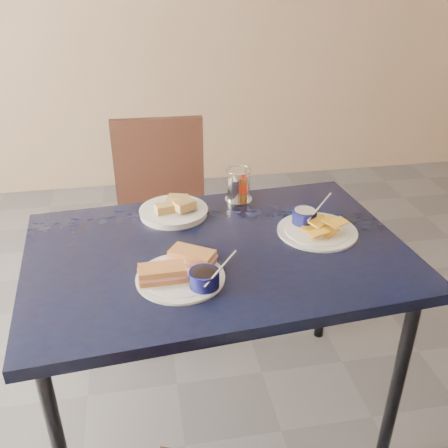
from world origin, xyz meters
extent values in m
plane|color=#535358|center=(0.00, 0.00, 0.00)|extent=(6.00, 6.00, 0.00)
cube|color=black|center=(0.16, 0.17, 0.73)|extent=(1.33, 0.94, 0.04)
cylinder|color=black|center=(-0.39, -0.17, 0.35)|extent=(0.04, 0.04, 0.71)
cylinder|color=black|center=(0.71, -0.17, 0.35)|extent=(0.04, 0.04, 0.71)
cylinder|color=black|center=(-0.39, 0.51, 0.35)|extent=(0.04, 0.04, 0.71)
cylinder|color=black|center=(0.71, 0.51, 0.35)|extent=(0.04, 0.04, 0.71)
cube|color=black|center=(0.01, 0.90, 0.45)|extent=(0.46, 0.44, 0.04)
cylinder|color=black|center=(-0.17, 0.73, 0.22)|extent=(0.04, 0.04, 0.43)
cylinder|color=black|center=(0.19, 0.73, 0.22)|extent=(0.04, 0.04, 0.43)
cylinder|color=black|center=(-0.17, 1.07, 0.22)|extent=(0.04, 0.04, 0.43)
cylinder|color=black|center=(0.19, 1.07, 0.22)|extent=(0.04, 0.04, 0.43)
cube|color=black|center=(0.01, 1.09, 0.71)|extent=(0.44, 0.06, 0.46)
cylinder|color=white|center=(0.02, 0.01, 0.75)|extent=(0.27, 0.27, 0.01)
cylinder|color=white|center=(0.02, 0.01, 0.76)|extent=(0.22, 0.22, 0.00)
cube|color=#BB7D43|center=(-0.04, 0.00, 0.78)|extent=(0.14, 0.07, 0.04)
cube|color=pink|center=(-0.04, 0.00, 0.78)|extent=(0.15, 0.08, 0.01)
cube|color=#BB7D43|center=(0.06, 0.08, 0.78)|extent=(0.16, 0.14, 0.04)
cube|color=pink|center=(0.06, 0.08, 0.78)|extent=(0.16, 0.14, 0.01)
cylinder|color=#090B36|center=(0.08, -0.05, 0.79)|extent=(0.09, 0.09, 0.05)
cylinder|color=black|center=(0.08, -0.05, 0.80)|extent=(0.08, 0.08, 0.01)
cylinder|color=silver|center=(0.13, -0.07, 0.83)|extent=(0.11, 0.07, 0.08)
cylinder|color=white|center=(0.53, 0.22, 0.75)|extent=(0.29, 0.29, 0.01)
cylinder|color=white|center=(0.53, 0.22, 0.76)|extent=(0.23, 0.23, 0.00)
cube|color=yellow|center=(0.50, 0.22, 0.76)|extent=(0.08, 0.08, 0.01)
cube|color=yellow|center=(0.57, 0.25, 0.77)|extent=(0.08, 0.08, 0.02)
cube|color=yellow|center=(0.55, 0.16, 0.77)|extent=(0.08, 0.07, 0.02)
cube|color=yellow|center=(0.54, 0.25, 0.78)|extent=(0.08, 0.06, 0.02)
cube|color=yellow|center=(0.50, 0.15, 0.78)|extent=(0.07, 0.06, 0.02)
cube|color=yellow|center=(0.53, 0.25, 0.79)|extent=(0.08, 0.08, 0.02)
cube|color=yellow|center=(0.52, 0.20, 0.79)|extent=(0.08, 0.08, 0.02)
cube|color=yellow|center=(0.57, 0.20, 0.80)|extent=(0.08, 0.08, 0.02)
cube|color=yellow|center=(0.59, 0.18, 0.80)|extent=(0.08, 0.07, 0.01)
cylinder|color=#090B36|center=(0.50, 0.28, 0.79)|extent=(0.09, 0.09, 0.05)
cylinder|color=beige|center=(0.50, 0.28, 0.80)|extent=(0.08, 0.08, 0.01)
cylinder|color=silver|center=(0.54, 0.26, 0.83)|extent=(0.11, 0.07, 0.08)
cylinder|color=white|center=(0.03, 0.45, 0.76)|extent=(0.26, 0.26, 0.02)
cylinder|color=white|center=(0.03, 0.45, 0.77)|extent=(0.21, 0.21, 0.00)
cube|color=tan|center=(0.00, 0.43, 0.79)|extent=(0.08, 0.06, 0.03)
cube|color=tan|center=(0.05, 0.48, 0.79)|extent=(0.09, 0.07, 0.03)
cube|color=tan|center=(0.07, 0.42, 0.80)|extent=(0.09, 0.08, 0.03)
cylinder|color=silver|center=(0.30, 0.53, 0.75)|extent=(0.11, 0.11, 0.01)
cylinder|color=silver|center=(0.34, 0.56, 0.82)|extent=(0.01, 0.00, 0.13)
cylinder|color=silver|center=(0.27, 0.56, 0.82)|extent=(0.01, 0.00, 0.13)
cylinder|color=silver|center=(0.27, 0.49, 0.82)|extent=(0.01, 0.01, 0.13)
cylinder|color=silver|center=(0.34, 0.49, 0.82)|extent=(0.01, 0.01, 0.13)
torus|color=silver|center=(0.30, 0.53, 0.88)|extent=(0.10, 0.10, 0.00)
cylinder|color=silver|center=(0.28, 0.53, 0.80)|extent=(0.05, 0.05, 0.08)
cone|color=silver|center=(0.28, 0.53, 0.85)|extent=(0.04, 0.04, 0.02)
cylinder|color=brown|center=(0.33, 0.53, 0.80)|extent=(0.03, 0.03, 0.08)
cylinder|color=red|center=(0.33, 0.53, 0.80)|extent=(0.03, 0.03, 0.03)
cylinder|color=red|center=(0.33, 0.53, 0.85)|extent=(0.02, 0.02, 0.02)
camera|label=1|loc=(-0.08, -1.26, 1.63)|focal=40.00mm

